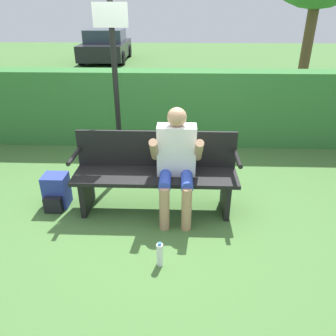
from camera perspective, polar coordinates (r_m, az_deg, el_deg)
The scene contains 8 objects.
ground_plane at distance 4.03m, azimuth -2.10°, elevation -7.17°, with size 40.00×40.00×0.00m, color #426B33.
hedge_back at distance 5.79m, azimuth -0.69°, elevation 10.43°, with size 12.00×0.48×1.27m.
park_bench at distance 3.85m, azimuth -2.14°, elevation -0.63°, with size 1.89×0.50×0.93m.
person_seated at distance 3.63m, azimuth 1.46°, elevation 1.69°, with size 0.57×0.59×1.26m.
backpack at distance 4.22m, azimuth -18.87°, elevation -3.92°, with size 0.28×0.33×0.41m.
water_bottle at distance 3.19m, azimuth -1.44°, elevation -14.82°, with size 0.07×0.07×0.26m.
signpost at distance 4.37m, azimuth -9.14°, elevation 14.45°, with size 0.41×0.09×2.32m.
parked_car at distance 15.73m, azimuth -10.73°, elevation 20.13°, with size 1.99×3.97×1.32m.
Camera 1 is at (0.26, -3.35, 2.23)m, focal length 35.00 mm.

